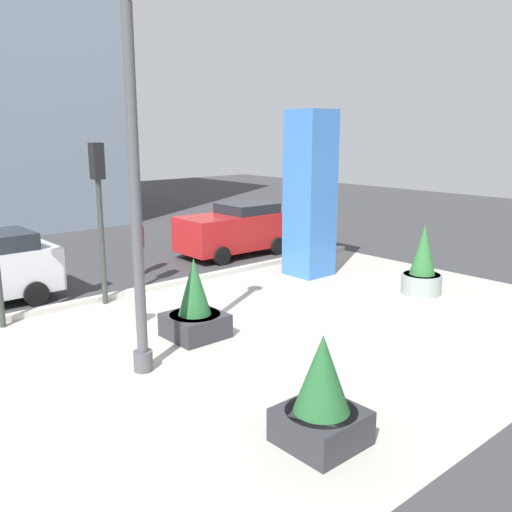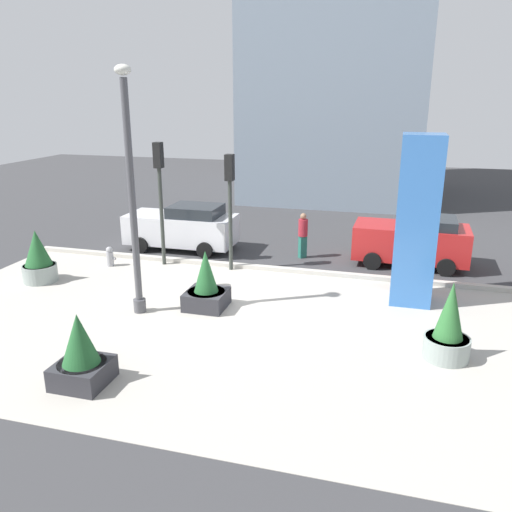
{
  "view_description": "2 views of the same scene",
  "coord_description": "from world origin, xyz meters",
  "px_view_note": "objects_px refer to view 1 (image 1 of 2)",
  "views": [
    {
      "loc": [
        -7.19,
        -10.33,
        4.47
      ],
      "look_at": [
        1.23,
        -0.74,
        1.59
      ],
      "focal_mm": 39.29,
      "sensor_mm": 36.0,
      "label": 1
    },
    {
      "loc": [
        4.74,
        -14.12,
        6.13
      ],
      "look_at": [
        1.09,
        -0.87,
        1.81
      ],
      "focal_mm": 36.29,
      "sensor_mm": 36.0,
      "label": 2
    }
  ],
  "objects_px": {
    "potted_plant_near_left": "(195,308)",
    "concrete_bollard": "(133,309)",
    "car_passing_lane": "(235,229)",
    "pedestrian_on_sidewalk": "(139,244)",
    "potted_plant_by_pillar": "(422,267)",
    "potted_plant_near_right": "(322,398)",
    "lamp_post": "(135,195)",
    "traffic_light_far_side": "(99,197)",
    "art_pillar_blue": "(310,194)"
  },
  "relations": [
    {
      "from": "potted_plant_near_right",
      "to": "potted_plant_near_left",
      "type": "height_order",
      "value": "potted_plant_near_left"
    },
    {
      "from": "potted_plant_near_right",
      "to": "potted_plant_by_pillar",
      "type": "relative_size",
      "value": 0.85
    },
    {
      "from": "pedestrian_on_sidewalk",
      "to": "car_passing_lane",
      "type": "bearing_deg",
      "value": 2.8
    },
    {
      "from": "traffic_light_far_side",
      "to": "pedestrian_on_sidewalk",
      "type": "xyz_separation_m",
      "value": [
        2.24,
        2.12,
        -1.82
      ]
    },
    {
      "from": "art_pillar_blue",
      "to": "pedestrian_on_sidewalk",
      "type": "bearing_deg",
      "value": 138.68
    },
    {
      "from": "lamp_post",
      "to": "potted_plant_by_pillar",
      "type": "height_order",
      "value": "lamp_post"
    },
    {
      "from": "potted_plant_near_right",
      "to": "potted_plant_by_pillar",
      "type": "distance_m",
      "value": 8.48
    },
    {
      "from": "lamp_post",
      "to": "traffic_light_far_side",
      "type": "height_order",
      "value": "lamp_post"
    },
    {
      "from": "potted_plant_near_left",
      "to": "concrete_bollard",
      "type": "xyz_separation_m",
      "value": [
        -0.63,
        1.6,
        -0.3
      ]
    },
    {
      "from": "lamp_post",
      "to": "potted_plant_near_left",
      "type": "distance_m",
      "value": 3.31
    },
    {
      "from": "potted_plant_by_pillar",
      "to": "pedestrian_on_sidewalk",
      "type": "relative_size",
      "value": 1.11
    },
    {
      "from": "lamp_post",
      "to": "potted_plant_by_pillar",
      "type": "distance_m",
      "value": 8.86
    },
    {
      "from": "potted_plant_by_pillar",
      "to": "car_passing_lane",
      "type": "distance_m",
      "value": 7.31
    },
    {
      "from": "lamp_post",
      "to": "potted_plant_near_left",
      "type": "xyz_separation_m",
      "value": [
        1.78,
        0.82,
        -2.67
      ]
    },
    {
      "from": "potted_plant_by_pillar",
      "to": "traffic_light_far_side",
      "type": "relative_size",
      "value": 0.47
    },
    {
      "from": "lamp_post",
      "to": "art_pillar_blue",
      "type": "bearing_deg",
      "value": 21.15
    },
    {
      "from": "potted_plant_near_right",
      "to": "car_passing_lane",
      "type": "height_order",
      "value": "car_passing_lane"
    },
    {
      "from": "car_passing_lane",
      "to": "concrete_bollard",
      "type": "bearing_deg",
      "value": -146.97
    },
    {
      "from": "potted_plant_near_right",
      "to": "pedestrian_on_sidewalk",
      "type": "distance_m",
      "value": 10.82
    },
    {
      "from": "potted_plant_near_right",
      "to": "car_passing_lane",
      "type": "bearing_deg",
      "value": 56.38
    },
    {
      "from": "lamp_post",
      "to": "traffic_light_far_side",
      "type": "bearing_deg",
      "value": 72.26
    },
    {
      "from": "art_pillar_blue",
      "to": "concrete_bollard",
      "type": "relative_size",
      "value": 6.75
    },
    {
      "from": "traffic_light_far_side",
      "to": "potted_plant_by_pillar",
      "type": "bearing_deg",
      "value": -35.01
    },
    {
      "from": "car_passing_lane",
      "to": "pedestrian_on_sidewalk",
      "type": "xyz_separation_m",
      "value": [
        -4.07,
        -0.2,
        0.05
      ]
    },
    {
      "from": "potted_plant_near_left",
      "to": "concrete_bollard",
      "type": "bearing_deg",
      "value": 111.36
    },
    {
      "from": "potted_plant_near_left",
      "to": "pedestrian_on_sidewalk",
      "type": "xyz_separation_m",
      "value": [
        1.86,
        5.66,
        0.32
      ]
    },
    {
      "from": "traffic_light_far_side",
      "to": "car_passing_lane",
      "type": "xyz_separation_m",
      "value": [
        6.31,
        2.32,
        -1.87
      ]
    },
    {
      "from": "potted_plant_near_left",
      "to": "pedestrian_on_sidewalk",
      "type": "height_order",
      "value": "potted_plant_near_left"
    },
    {
      "from": "potted_plant_near_left",
      "to": "concrete_bollard",
      "type": "height_order",
      "value": "potted_plant_near_left"
    },
    {
      "from": "concrete_bollard",
      "to": "pedestrian_on_sidewalk",
      "type": "xyz_separation_m",
      "value": [
        2.49,
        4.06,
        0.62
      ]
    },
    {
      "from": "art_pillar_blue",
      "to": "car_passing_lane",
      "type": "xyz_separation_m",
      "value": [
        0.06,
        3.72,
        -1.59
      ]
    },
    {
      "from": "lamp_post",
      "to": "pedestrian_on_sidewalk",
      "type": "height_order",
      "value": "lamp_post"
    },
    {
      "from": "potted_plant_by_pillar",
      "to": "car_passing_lane",
      "type": "height_order",
      "value": "potted_plant_by_pillar"
    },
    {
      "from": "lamp_post",
      "to": "car_passing_lane",
      "type": "relative_size",
      "value": 1.66
    },
    {
      "from": "lamp_post",
      "to": "pedestrian_on_sidewalk",
      "type": "xyz_separation_m",
      "value": [
        3.64,
        6.48,
        -2.35
      ]
    },
    {
      "from": "lamp_post",
      "to": "traffic_light_far_side",
      "type": "xyz_separation_m",
      "value": [
        1.4,
        4.36,
        -0.53
      ]
    },
    {
      "from": "potted_plant_near_left",
      "to": "pedestrian_on_sidewalk",
      "type": "relative_size",
      "value": 1.0
    },
    {
      "from": "potted_plant_near_left",
      "to": "car_passing_lane",
      "type": "distance_m",
      "value": 8.34
    },
    {
      "from": "lamp_post",
      "to": "potted_plant_by_pillar",
      "type": "xyz_separation_m",
      "value": [
        8.46,
        -0.59,
        -2.57
      ]
    },
    {
      "from": "lamp_post",
      "to": "car_passing_lane",
      "type": "xyz_separation_m",
      "value": [
        7.7,
        6.68,
        -2.4
      ]
    },
    {
      "from": "art_pillar_blue",
      "to": "traffic_light_far_side",
      "type": "bearing_deg",
      "value": 167.32
    },
    {
      "from": "lamp_post",
      "to": "concrete_bollard",
      "type": "xyz_separation_m",
      "value": [
        1.15,
        2.42,
        -2.97
      ]
    },
    {
      "from": "potted_plant_by_pillar",
      "to": "potted_plant_near_left",
      "type": "xyz_separation_m",
      "value": [
        -6.68,
        1.41,
        -0.1
      ]
    },
    {
      "from": "art_pillar_blue",
      "to": "potted_plant_near_right",
      "type": "xyz_separation_m",
      "value": [
        -6.99,
        -6.87,
        -1.82
      ]
    },
    {
      "from": "potted_plant_near_right",
      "to": "car_passing_lane",
      "type": "xyz_separation_m",
      "value": [
        7.04,
        10.59,
        0.24
      ]
    },
    {
      "from": "concrete_bollard",
      "to": "car_passing_lane",
      "type": "bearing_deg",
      "value": 33.03
    },
    {
      "from": "potted_plant_by_pillar",
      "to": "traffic_light_far_side",
      "type": "bearing_deg",
      "value": 144.99
    },
    {
      "from": "potted_plant_near_right",
      "to": "concrete_bollard",
      "type": "xyz_separation_m",
      "value": [
        0.49,
        6.33,
        -0.34
      ]
    },
    {
      "from": "art_pillar_blue",
      "to": "traffic_light_far_side",
      "type": "distance_m",
      "value": 6.41
    },
    {
      "from": "concrete_bollard",
      "to": "car_passing_lane",
      "type": "xyz_separation_m",
      "value": [
        6.55,
        4.26,
        0.57
      ]
    }
  ]
}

